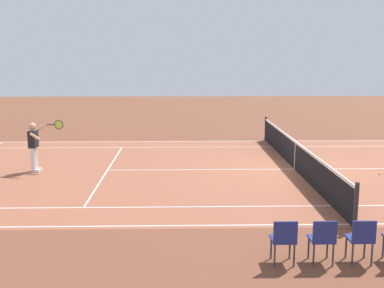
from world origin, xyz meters
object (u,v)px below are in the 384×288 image
tennis_net (295,155)px  spectator_chair_4 (323,238)px  tennis_player_near (35,144)px  spectator_chair_3 (361,237)px  tennis_ball (380,174)px  spectator_chair_5 (284,238)px

tennis_net → spectator_chair_4: size_ratio=13.30×
tennis_player_near → spectator_chair_4: (-7.50, 7.52, -0.41)m
tennis_player_near → spectator_chair_3: tennis_player_near is taller
tennis_player_near → tennis_ball: tennis_player_near is taller
tennis_player_near → spectator_chair_3: bearing=137.5°
tennis_net → tennis_player_near: tennis_player_near is taller
tennis_net → tennis_ball: (-2.61, 0.82, -0.46)m
tennis_ball → spectator_chair_5: size_ratio=0.08×
tennis_player_near → spectator_chair_3: (-8.22, 7.52, -0.41)m
tennis_net → spectator_chair_4: bearing=80.5°
spectator_chair_4 → spectator_chair_5: (0.72, 0.00, 0.00)m
tennis_ball → spectator_chair_3: spectator_chair_3 is taller
spectator_chair_5 → tennis_ball: bearing=-124.1°
tennis_ball → spectator_chair_4: size_ratio=0.08×
spectator_chair_5 → spectator_chair_3: bearing=180.0°
spectator_chair_4 → spectator_chair_5: size_ratio=1.00×
tennis_ball → spectator_chair_5: (4.61, 6.81, 0.49)m
spectator_chair_3 → spectator_chair_4: (0.72, 0.00, 0.00)m
spectator_chair_4 → spectator_chair_3: bearing=180.0°
tennis_net → spectator_chair_4: tennis_net is taller
spectator_chair_3 → spectator_chair_5: size_ratio=1.00×
tennis_player_near → spectator_chair_5: (-6.78, 7.52, -0.41)m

